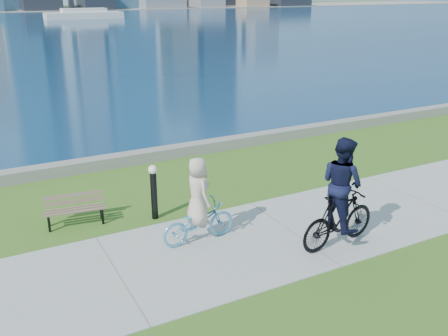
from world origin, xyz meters
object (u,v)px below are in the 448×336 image
(cyclist_man, at_px, (340,202))
(cyclist_woman, at_px, (198,211))
(park_bench, at_px, (75,207))
(bollard_lamp, at_px, (154,188))

(cyclist_man, bearing_deg, cyclist_woman, 52.73)
(park_bench, bearing_deg, cyclist_man, -30.08)
(bollard_lamp, relative_size, cyclist_man, 0.56)
(cyclist_woman, bearing_deg, bollard_lamp, 12.46)
(park_bench, distance_m, cyclist_woman, 3.06)
(bollard_lamp, bearing_deg, cyclist_woman, -74.54)
(bollard_lamp, xyz_separation_m, cyclist_man, (2.98, -3.11, 0.25))
(park_bench, xyz_separation_m, bollard_lamp, (1.75, -0.59, 0.34))
(cyclist_woman, distance_m, cyclist_man, 3.00)
(park_bench, distance_m, cyclist_man, 6.03)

